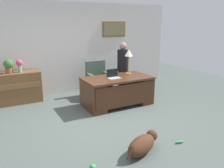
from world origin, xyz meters
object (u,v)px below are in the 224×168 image
at_px(person_standing, 123,69).
at_px(vase_with_flowers, 19,64).
at_px(dog_toy_bone, 179,142).
at_px(potted_plant, 9,66).
at_px(credenza, 11,89).
at_px(desk_lamp, 129,54).
at_px(dog_lying, 143,144).
at_px(dog_toy_ball, 93,167).
at_px(desk, 118,90).
at_px(armchair, 98,80).
at_px(laptop, 113,76).

distance_m(person_standing, vase_with_flowers, 2.82).
height_order(vase_with_flowers, dog_toy_bone, vase_with_flowers).
bearing_deg(dog_toy_bone, person_standing, 79.36).
bearing_deg(potted_plant, credenza, -175.60).
relative_size(desk_lamp, vase_with_flowers, 2.01).
distance_m(dog_lying, dog_toy_ball, 0.93).
distance_m(desk, armchair, 0.99).
bearing_deg(credenza, dog_toy_bone, -56.70).
bearing_deg(desk_lamp, vase_with_flowers, 155.00).
height_order(desk, vase_with_flowers, vase_with_flowers).
relative_size(armchair, dog_toy_ball, 10.50).
xyz_separation_m(desk_lamp, dog_toy_bone, (-0.47, -2.48, -1.26)).
relative_size(armchair, vase_with_flowers, 3.06).
bearing_deg(laptop, armchair, 88.17).
bearing_deg(desk, armchair, 96.05).
height_order(laptop, potted_plant, potted_plant).
height_order(credenza, dog_toy_bone, credenza).
height_order(dog_lying, dog_toy_ball, dog_lying).
xyz_separation_m(armchair, dog_toy_bone, (0.09, -3.24, -0.44)).
bearing_deg(desk, person_standing, 50.04).
distance_m(armchair, potted_plant, 2.43).
height_order(person_standing, dog_toy_bone, person_standing).
height_order(desk_lamp, dog_toy_ball, desk_lamp).
distance_m(credenza, dog_toy_bone, 4.44).
bearing_deg(dog_toy_ball, dog_lying, 2.29).
distance_m(desk, person_standing, 0.91).
bearing_deg(desk, dog_toy_bone, -90.36).
bearing_deg(dog_toy_ball, laptop, 54.66).
relative_size(person_standing, dog_lying, 1.96).
xyz_separation_m(vase_with_flowers, dog_toy_ball, (0.46, -3.66, -1.00)).
bearing_deg(laptop, desk, 0.87).
relative_size(dog_lying, dog_toy_ball, 8.22).
bearing_deg(vase_with_flowers, potted_plant, 180.00).
relative_size(vase_with_flowers, dog_toy_bone, 1.90).
distance_m(laptop, potted_plant, 2.72).
relative_size(dog_lying, potted_plant, 2.23).
distance_m(person_standing, laptop, 0.92).
bearing_deg(laptop, desk_lamp, 20.67).
xyz_separation_m(desk, armchair, (-0.10, 0.99, 0.06)).
bearing_deg(desk_lamp, person_standing, 80.51).
distance_m(dog_lying, laptop, 2.36).
distance_m(desk, potted_plant, 2.89).
distance_m(person_standing, dog_toy_bone, 3.04).
bearing_deg(laptop, vase_with_flowers, 144.47).
height_order(dog_toy_ball, dog_toy_bone, dog_toy_ball).
bearing_deg(vase_with_flowers, dog_lying, -69.13).
relative_size(desk_lamp, dog_toy_ball, 6.88).
distance_m(person_standing, desk_lamp, 0.63).
height_order(laptop, vase_with_flowers, vase_with_flowers).
relative_size(credenza, armchair, 1.50).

